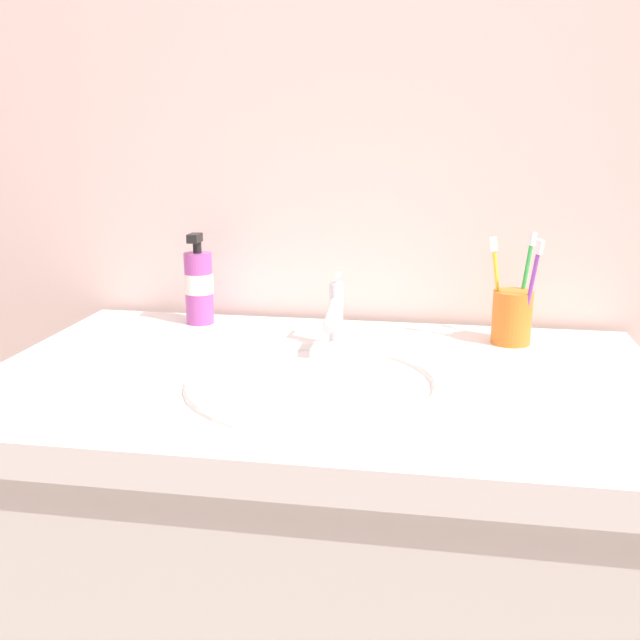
# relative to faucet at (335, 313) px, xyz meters

# --- Properties ---
(tiled_wall_back) EXTENTS (2.23, 0.04, 2.40)m
(tiled_wall_back) POSITION_rel_faucet_xyz_m (-0.00, 0.23, 0.28)
(tiled_wall_back) COLOR beige
(tiled_wall_back) RESTS_ON ground
(vanity_counter) EXTENTS (1.03, 0.64, 0.86)m
(vanity_counter) POSITION_rel_faucet_xyz_m (-0.00, -0.13, -0.49)
(vanity_counter) COLOR silver
(vanity_counter) RESTS_ON ground
(sink_basin) EXTENTS (0.39, 0.39, 0.10)m
(sink_basin) POSITION_rel_faucet_xyz_m (0.00, -0.18, -0.09)
(sink_basin) COLOR white
(sink_basin) RESTS_ON vanity_counter
(faucet) EXTENTS (0.02, 0.14, 0.12)m
(faucet) POSITION_rel_faucet_xyz_m (0.00, 0.00, 0.00)
(faucet) COLOR silver
(faucet) RESTS_ON sink_basin
(toothbrush_cup) EXTENTS (0.07, 0.07, 0.09)m
(toothbrush_cup) POSITION_rel_faucet_xyz_m (0.30, 0.08, -0.01)
(toothbrush_cup) COLOR orange
(toothbrush_cup) RESTS_ON vanity_counter
(toothbrush_yellow) EXTENTS (0.04, 0.01, 0.18)m
(toothbrush_yellow) POSITION_rel_faucet_xyz_m (0.27, 0.08, 0.05)
(toothbrush_yellow) COLOR yellow
(toothbrush_yellow) RESTS_ON toothbrush_cup
(toothbrush_purple) EXTENTS (0.03, 0.04, 0.18)m
(toothbrush_purple) POSITION_rel_faucet_xyz_m (0.32, 0.06, 0.05)
(toothbrush_purple) COLOR purple
(toothbrush_purple) RESTS_ON toothbrush_cup
(toothbrush_green) EXTENTS (0.03, 0.03, 0.19)m
(toothbrush_green) POSITION_rel_faucet_xyz_m (0.32, 0.10, 0.05)
(toothbrush_green) COLOR green
(toothbrush_green) RESTS_ON toothbrush_cup
(soap_dispenser) EXTENTS (0.05, 0.06, 0.17)m
(soap_dispenser) POSITION_rel_faucet_xyz_m (-0.28, 0.12, 0.01)
(soap_dispenser) COLOR #B24CA5
(soap_dispenser) RESTS_ON vanity_counter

